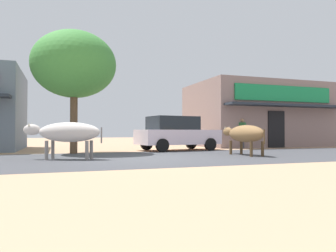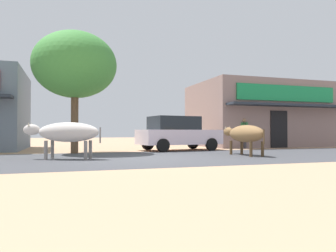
{
  "view_description": "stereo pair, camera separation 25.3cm",
  "coord_description": "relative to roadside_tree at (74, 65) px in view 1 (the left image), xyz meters",
  "views": [
    {
      "loc": [
        -2.92,
        -10.67,
        0.9
      ],
      "look_at": [
        1.23,
        1.33,
        1.13
      ],
      "focal_mm": 34.01,
      "sensor_mm": 36.0,
      "label": 1
    },
    {
      "loc": [
        -2.68,
        -10.75,
        0.9
      ],
      "look_at": [
        1.23,
        1.33,
        1.13
      ],
      "focal_mm": 34.01,
      "sensor_mm": 36.0,
      "label": 2
    }
  ],
  "objects": [
    {
      "name": "ground",
      "position": [
        2.31,
        -3.14,
        -3.71
      ],
      "size": [
        80.0,
        80.0,
        0.0
      ],
      "primitive_type": "plane",
      "color": "tan"
    },
    {
      "name": "parked_hatchback_car",
      "position": [
        4.83,
        0.66,
        -2.87
      ],
      "size": [
        4.18,
        2.37,
        1.64
      ],
      "color": "silver",
      "rests_on": "ground"
    },
    {
      "name": "roadside_tree",
      "position": [
        0.0,
        0.0,
        0.0
      ],
      "size": [
        3.48,
        3.48,
        5.12
      ],
      "color": "brown",
      "rests_on": "ground"
    },
    {
      "name": "storefront_right_club",
      "position": [
        11.72,
        4.13,
        -1.71
      ],
      "size": [
        8.17,
        6.53,
        3.99
      ],
      "color": "gray",
      "rests_on": "ground"
    },
    {
      "name": "cow_near_brown",
      "position": [
        -0.34,
        -3.0,
        -2.83
      ],
      "size": [
        2.53,
        1.41,
        1.21
      ],
      "color": "beige",
      "rests_on": "ground"
    },
    {
      "name": "pedestrian_by_shop",
      "position": [
        8.94,
        1.35,
        -2.75
      ],
      "size": [
        0.47,
        0.61,
        1.64
      ],
      "color": "#3F3F47",
      "rests_on": "ground"
    },
    {
      "name": "cow_far_dark",
      "position": [
        6.17,
        -3.24,
        -2.89
      ],
      "size": [
        0.82,
        2.63,
        1.16
      ],
      "color": "olive",
      "rests_on": "ground"
    },
    {
      "name": "asphalt_road",
      "position": [
        2.31,
        -3.14,
        -3.71
      ],
      "size": [
        72.0,
        6.43,
        0.0
      ],
      "primitive_type": "cube",
      "color": "#404146",
      "rests_on": "ground"
    }
  ]
}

